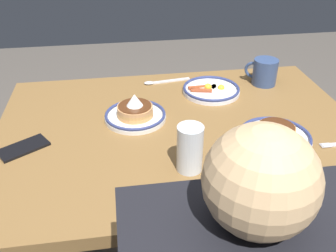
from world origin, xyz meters
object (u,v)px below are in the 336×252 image
plate_near_main (135,113)px  plate_center_pancakes (211,89)px  drinking_glass (190,151)px  tea_spoon (161,82)px  cell_phone (23,148)px  coffee_mug (264,72)px  plate_far_companion (275,135)px

plate_near_main → plate_center_pancakes: (-0.30, -0.16, -0.01)m
plate_center_pancakes → drinking_glass: drinking_glass is taller
plate_center_pancakes → tea_spoon: (0.18, -0.12, -0.01)m
cell_phone → tea_spoon: 0.62m
cell_phone → tea_spoon: tea_spoon is taller
coffee_mug → tea_spoon: (0.41, -0.07, -0.05)m
plate_center_pancakes → tea_spoon: size_ratio=1.15×
plate_center_pancakes → plate_far_companion: 0.37m
coffee_mug → tea_spoon: size_ratio=0.63×
plate_center_pancakes → cell_phone: 0.71m
coffee_mug → drinking_glass: 0.64m
plate_center_pancakes → plate_far_companion: (-0.11, 0.35, 0.01)m
plate_near_main → drinking_glass: bearing=113.5°
plate_near_main → cell_phone: size_ratio=1.45×
plate_center_pancakes → drinking_glass: bearing=68.5°
plate_far_companion → cell_phone: 0.77m
drinking_glass → plate_near_main: bearing=-66.5°
drinking_glass → tea_spoon: bearing=-89.6°
plate_near_main → plate_far_companion: plate_near_main is taller
plate_far_companion → cell_phone: plate_far_companion is taller
plate_far_companion → tea_spoon: bearing=-57.9°
coffee_mug → plate_far_companion: bearing=74.1°
plate_center_pancakes → tea_spoon: 0.22m
plate_near_main → cell_phone: bearing=19.9°
plate_center_pancakes → cell_phone: size_ratio=1.52×
plate_far_companion → coffee_mug: 0.42m
drinking_glass → plate_far_companion: bearing=-161.5°
plate_far_companion → plate_near_main: bearing=-25.1°
tea_spoon → plate_far_companion: bearing=122.1°
coffee_mug → cell_phone: size_ratio=0.84×
plate_near_main → plate_far_companion: size_ratio=0.94×
plate_center_pancakes → plate_far_companion: size_ratio=0.98×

